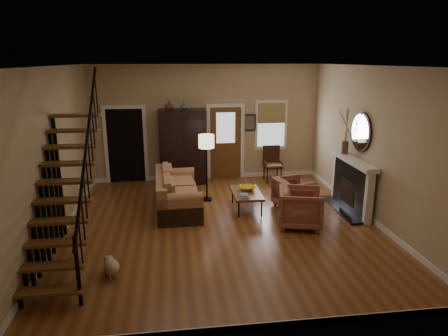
{
  "coord_description": "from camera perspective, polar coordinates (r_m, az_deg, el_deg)",
  "views": [
    {
      "loc": [
        -0.99,
        -7.85,
        3.42
      ],
      "look_at": [
        0.1,
        0.4,
        1.15
      ],
      "focal_mm": 32.0,
      "sensor_mm": 36.0,
      "label": 1
    }
  ],
  "objects": [
    {
      "name": "room",
      "position": [
        9.82,
        -4.03,
        3.97
      ],
      "size": [
        7.0,
        7.33,
        3.3
      ],
      "color": "brown",
      "rests_on": "ground"
    },
    {
      "name": "staircase",
      "position": [
        7.03,
        -22.01,
        -0.88
      ],
      "size": [
        0.94,
        2.8,
        3.2
      ],
      "primitive_type": null,
      "color": "brown",
      "rests_on": "ground"
    },
    {
      "name": "fireplace",
      "position": [
        9.69,
        17.99,
        -1.58
      ],
      "size": [
        0.33,
        1.95,
        2.3
      ],
      "color": "black",
      "rests_on": "ground"
    },
    {
      "name": "armoire",
      "position": [
        11.25,
        -5.89,
        3.02
      ],
      "size": [
        1.3,
        0.6,
        2.1
      ],
      "primitive_type": null,
      "color": "black",
      "rests_on": "ground"
    },
    {
      "name": "vase_a",
      "position": [
        10.96,
        -7.89,
        8.86
      ],
      "size": [
        0.24,
        0.24,
        0.25
      ],
      "primitive_type": "imported",
      "color": "#4C2619",
      "rests_on": "armoire"
    },
    {
      "name": "vase_b",
      "position": [
        10.97,
        -5.77,
        8.83
      ],
      "size": [
        0.2,
        0.2,
        0.21
      ],
      "primitive_type": "imported",
      "color": "#334C60",
      "rests_on": "armoire"
    },
    {
      "name": "sofa",
      "position": [
        9.41,
        -6.67,
        -3.45
      ],
      "size": [
        1.05,
        2.28,
        0.84
      ],
      "primitive_type": null,
      "rotation": [
        0.0,
        0.0,
        0.04
      ],
      "color": "#A7714C",
      "rests_on": "ground"
    },
    {
      "name": "coffee_table",
      "position": [
        9.42,
        3.22,
        -4.67
      ],
      "size": [
        0.66,
        1.11,
        0.43
      ],
      "primitive_type": null,
      "rotation": [
        0.0,
        0.0,
        -0.01
      ],
      "color": "brown",
      "rests_on": "ground"
    },
    {
      "name": "bowl",
      "position": [
        9.48,
        3.37,
        -2.88
      ],
      "size": [
        0.38,
        0.38,
        0.09
      ],
      "primitive_type": "imported",
      "color": "gold",
      "rests_on": "coffee_table"
    },
    {
      "name": "books",
      "position": [
        9.04,
        2.85,
        -3.93
      ],
      "size": [
        0.2,
        0.28,
        0.05
      ],
      "primitive_type": null,
      "color": "beige",
      "rests_on": "coffee_table"
    },
    {
      "name": "armchair_left",
      "position": [
        8.58,
        10.87,
        -5.58
      ],
      "size": [
        1.09,
        1.07,
        0.82
      ],
      "primitive_type": "imported",
      "rotation": [
        0.0,
        0.0,
        1.32
      ],
      "color": "maroon",
      "rests_on": "ground"
    },
    {
      "name": "armchair_right",
      "position": [
        9.58,
        9.89,
        -3.57
      ],
      "size": [
        0.95,
        0.93,
        0.73
      ],
      "primitive_type": "imported",
      "rotation": [
        0.0,
        0.0,
        1.79
      ],
      "color": "maroon",
      "rests_on": "ground"
    },
    {
      "name": "floor_lamp",
      "position": [
        9.83,
        -2.5,
        -0.02
      ],
      "size": [
        0.45,
        0.45,
        1.66
      ],
      "primitive_type": null,
      "rotation": [
        0.0,
        0.0,
        -0.19
      ],
      "color": "black",
      "rests_on": "ground"
    },
    {
      "name": "side_chair",
      "position": [
        11.54,
        6.98,
        0.54
      ],
      "size": [
        0.54,
        0.54,
        1.02
      ],
      "primitive_type": null,
      "color": "#321C10",
      "rests_on": "ground"
    },
    {
      "name": "dog",
      "position": [
        6.91,
        -15.78,
        -13.58
      ],
      "size": [
        0.38,
        0.48,
        0.3
      ],
      "primitive_type": null,
      "rotation": [
        0.0,
        0.0,
        0.36
      ],
      "color": "tan",
      "rests_on": "ground"
    }
  ]
}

